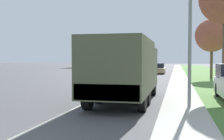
% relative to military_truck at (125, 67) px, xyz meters
% --- Properties ---
extents(ground_plane, '(180.00, 180.00, 0.00)m').
position_rel_military_truck_xyz_m(ground_plane, '(-1.77, 29.98, -1.70)').
color(ground_plane, '#4C4C4F').
extents(lane_centre_stripe, '(0.12, 120.00, 0.00)m').
position_rel_military_truck_xyz_m(lane_centre_stripe, '(-1.77, 29.98, -1.70)').
color(lane_centre_stripe, silver).
rests_on(lane_centre_stripe, ground).
extents(sidewalk_right, '(1.80, 120.00, 0.12)m').
position_rel_military_truck_xyz_m(sidewalk_right, '(2.73, 29.98, -1.64)').
color(sidewalk_right, beige).
rests_on(sidewalk_right, ground).
extents(grass_strip_right, '(7.00, 120.00, 0.02)m').
position_rel_military_truck_xyz_m(grass_strip_right, '(7.13, 29.98, -1.69)').
color(grass_strip_right, '#56843D').
rests_on(grass_strip_right, ground).
extents(military_truck, '(2.57, 7.97, 3.01)m').
position_rel_military_truck_xyz_m(military_truck, '(0.00, 0.00, 0.00)').
color(military_truck, '#474C38').
rests_on(military_truck, ground).
extents(car_nearest_ahead, '(1.89, 4.02, 1.44)m').
position_rel_military_truck_xyz_m(car_nearest_ahead, '(-3.39, 12.73, -1.05)').
color(car_nearest_ahead, '#336B3D').
rests_on(car_nearest_ahead, ground).
extents(car_second_ahead, '(1.91, 4.84, 1.51)m').
position_rel_military_truck_xyz_m(car_second_ahead, '(-0.15, 27.89, -1.02)').
color(car_second_ahead, tan).
rests_on(car_second_ahead, ground).
extents(tree_far_right, '(3.54, 3.54, 6.41)m').
position_rel_military_truck_xyz_m(tree_far_right, '(6.10, 18.22, 2.94)').
color(tree_far_right, brown).
rests_on(tree_far_right, grass_strip_right).
extents(building_distant, '(13.58, 11.78, 6.58)m').
position_rel_military_truck_xyz_m(building_distant, '(-15.60, 61.35, 1.63)').
color(building_distant, '#B2A893').
rests_on(building_distant, ground).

